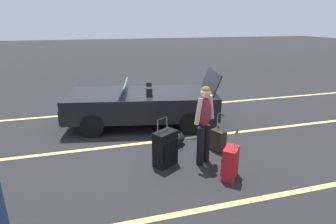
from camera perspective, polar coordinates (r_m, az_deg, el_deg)
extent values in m
plane|color=black|center=(7.97, -5.28, -2.49)|extent=(80.00, 80.00, 0.00)
cube|color=#EAE066|center=(9.27, -6.87, 0.49)|extent=(18.00, 0.12, 0.01)
cube|color=#EAE066|center=(6.79, -3.24, -6.31)|extent=(18.00, 0.12, 0.01)
cube|color=#EAE066|center=(4.57, 4.64, -20.13)|extent=(18.00, 0.12, 0.01)
cube|color=black|center=(7.77, -5.42, 1.78)|extent=(4.37, 2.53, 0.64)
cube|color=black|center=(7.97, -15.76, 0.72)|extent=(1.61, 1.90, 0.38)
cube|color=slate|center=(7.68, -9.36, 5.04)|extent=(0.48, 1.55, 0.31)
cube|color=black|center=(7.30, -3.95, 4.22)|extent=(0.20, 0.25, 0.22)
cube|color=black|center=(8.02, -4.00, 5.52)|extent=(0.20, 0.25, 0.22)
cube|color=black|center=(7.83, 8.94, 6.29)|extent=(0.54, 1.52, 0.61)
cylinder|color=black|center=(7.25, -15.53, -2.76)|extent=(0.63, 0.33, 0.60)
cylinder|color=black|center=(8.76, -13.62, 1.07)|extent=(0.63, 0.33, 0.60)
cylinder|color=black|center=(7.19, 4.75, -2.29)|extent=(0.63, 0.33, 0.60)
cylinder|color=black|center=(8.71, 3.11, 1.48)|extent=(0.63, 0.33, 0.60)
cube|color=black|center=(5.62, -0.60, -7.63)|extent=(0.56, 0.49, 0.74)
cube|color=black|center=(5.56, 0.54, -8.61)|extent=(0.34, 0.22, 0.41)
cylinder|color=gray|center=(5.56, -0.26, -2.34)|extent=(0.03, 0.03, 0.26)
cylinder|color=gray|center=(5.38, -2.18, -3.07)|extent=(0.03, 0.03, 0.26)
cylinder|color=black|center=(5.43, -1.21, -1.44)|extent=(0.24, 0.16, 0.03)
sphere|color=black|center=(5.96, -0.20, -9.83)|extent=(0.04, 0.04, 0.04)
sphere|color=black|center=(5.75, -2.53, -10.99)|extent=(0.04, 0.04, 0.04)
cube|color=red|center=(5.35, 12.91, -10.33)|extent=(0.44, 0.46, 0.62)
cube|color=maroon|center=(5.39, 11.50, -10.54)|extent=(0.22, 0.26, 0.34)
cylinder|color=gray|center=(5.03, 13.76, -6.26)|extent=(0.03, 0.03, 0.33)
cylinder|color=gray|center=(5.23, 14.25, -5.32)|extent=(0.03, 0.03, 0.33)
cylinder|color=black|center=(5.06, 14.16, -4.06)|extent=(0.16, 0.19, 0.03)
sphere|color=black|center=(5.36, 13.32, -13.88)|extent=(0.04, 0.04, 0.04)
sphere|color=black|center=(5.60, 13.93, -12.44)|extent=(0.04, 0.04, 0.04)
cube|color=#2D2319|center=(6.37, 10.38, -5.89)|extent=(0.31, 0.39, 0.50)
cylinder|color=gray|center=(6.18, 11.59, -2.33)|extent=(0.03, 0.03, 0.37)
cylinder|color=gray|center=(6.30, 10.31, -1.86)|extent=(0.03, 0.03, 0.37)
cylinder|color=black|center=(6.18, 11.05, -0.47)|extent=(0.10, 0.18, 0.03)
sphere|color=black|center=(6.45, 11.50, -7.90)|extent=(0.04, 0.04, 0.04)
sphere|color=black|center=(6.59, 9.93, -7.21)|extent=(0.04, 0.04, 0.04)
ellipsoid|color=black|center=(6.52, 1.34, -5.95)|extent=(0.71, 0.57, 0.30)
torus|color=black|center=(6.44, 1.35, -4.49)|extent=(0.50, 0.50, 0.02)
cylinder|color=black|center=(5.66, 6.79, -7.12)|extent=(0.21, 0.21, 0.82)
cylinder|color=black|center=(5.81, 8.00, -6.48)|extent=(0.21, 0.21, 0.82)
ellipsoid|color=maroon|center=(5.47, 7.71, -0.06)|extent=(0.39, 0.35, 0.60)
sphere|color=beige|center=(5.36, 7.89, 3.94)|extent=(0.21, 0.21, 0.21)
sphere|color=olive|center=(5.35, 7.91, 4.43)|extent=(0.18, 0.18, 0.18)
cylinder|color=beige|center=(5.30, 6.42, 0.11)|extent=(0.21, 0.17, 0.53)
cylinder|color=beige|center=(5.61, 8.99, 1.06)|extent=(0.21, 0.17, 0.53)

